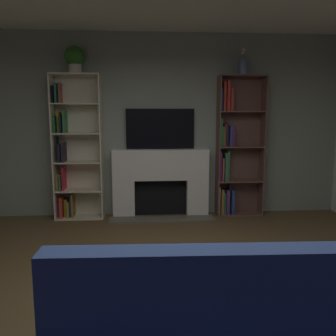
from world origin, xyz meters
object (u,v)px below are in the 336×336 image
Objects in this scene: potted_plant at (75,58)px; vase_with_flowers at (243,67)px; tv at (160,129)px; bookshelf_right at (234,150)px; fireplace at (161,181)px; bookshelf_left at (73,152)px.

vase_with_flowers is at bearing -0.01° from potted_plant.
bookshelf_right reaches higher than tv.
bookshelf_left is at bearing 179.41° from fireplace.
bookshelf_left is at bearing 155.82° from potted_plant.
bookshelf_right is at bearing 1.53° from fireplace.
fireplace is at bearing -90.00° from tv.
tv is 1.39m from bookshelf_left.
bookshelf_left reaches higher than tv.
fireplace is 0.73× the size of bookshelf_right.
fireplace is 0.73× the size of bookshelf_left.
potted_plant is 1.00× the size of vase_with_flowers.
fireplace is 1.50× the size of tv.
fireplace is 2.16m from vase_with_flowers.
potted_plant reaches higher than bookshelf_left.
potted_plant is at bearing -24.18° from bookshelf_left.
bookshelf_left reaches higher than fireplace.
tv is at bearing 174.54° from vase_with_flowers.
fireplace is 0.82m from tv.
tv reaches higher than fireplace.
fireplace is 1.42m from bookshelf_left.
tv is at bearing 5.43° from potted_plant.
bookshelf_right is at bearing 150.35° from vase_with_flowers.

